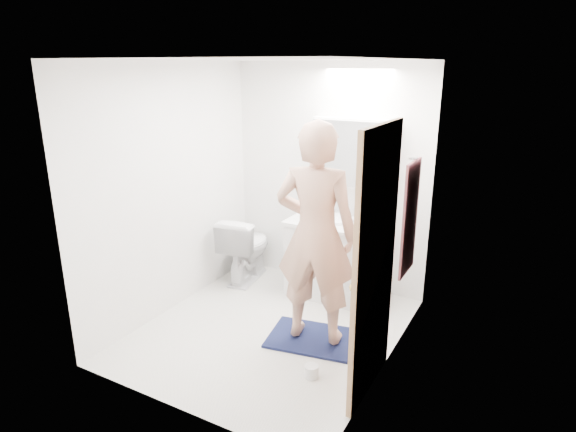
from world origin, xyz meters
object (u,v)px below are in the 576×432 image
Objects in this scene: soap_bottle_b at (322,207)px; vanity_cabinet at (334,260)px; toilet at (246,247)px; toilet_paper_roll at (311,371)px; medicine_cabinet at (354,153)px; toothbrush_cup at (362,216)px; person at (316,234)px; soap_bottle_a at (318,205)px.

vanity_cabinet is at bearing -38.19° from soap_bottle_b.
toilet is 1.99m from toilet_paper_roll.
medicine_cabinet is 5.76× the size of soap_bottle_b.
vanity_cabinet is 9.63× the size of toothbrush_cup.
person reaches higher than toothbrush_cup.
vanity_cabinet is at bearing 177.82° from toilet.
vanity_cabinet reaches higher than toilet.
person is at bearing 113.71° from toilet_paper_roll.
soap_bottle_b is (-0.32, -0.03, -0.60)m from medicine_cabinet.
toilet_paper_roll is at bearing -82.39° from toothbrush_cup.
vanity_cabinet is 1.13m from person.
medicine_cabinet is at bearing 5.31° from soap_bottle_b.
soap_bottle_a is 1.33× the size of soap_bottle_b.
vanity_cabinet is 1.13m from medicine_cabinet.
soap_bottle_a is at bearing -75.68° from person.
soap_bottle_a is at bearing -169.39° from toilet.
medicine_cabinet is 0.69m from soap_bottle_b.
medicine_cabinet is 0.65m from toothbrush_cup.
toilet_paper_roll is (0.67, -1.60, -0.85)m from soap_bottle_b.
vanity_cabinet is 1.03m from toilet.
soap_bottle_a is (-0.27, 0.15, 0.53)m from vanity_cabinet.
medicine_cabinet is at bearing 160.07° from toothbrush_cup.
soap_bottle_a is (0.76, 0.26, 0.54)m from toilet.
toothbrush_cup is at bearing 1.15° from soap_bottle_a.
soap_bottle_b is 1.93m from toilet_paper_roll.
person reaches higher than toilet.
toilet_paper_roll is (1.47, -1.31, -0.33)m from toilet.
person is 17.39× the size of toilet_paper_roll.
toilet is (-1.03, -0.11, -0.01)m from vanity_cabinet.
soap_bottle_b is at bearing 177.51° from toothbrush_cup.
toilet is 1.00m from soap_bottle_b.
medicine_cabinet is at bearing 102.08° from toilet_paper_roll.
toothbrush_cup is (0.01, 1.08, -0.14)m from person.
medicine_cabinet reaches higher than soap_bottle_b.
soap_bottle_a is 1.93m from toilet_paper_roll.
soap_bottle_a is at bearing -178.85° from toothbrush_cup.
vanity_cabinet is at bearing -86.54° from person.
toilet_paper_roll is at bearing -72.68° from vanity_cabinet.
toilet_paper_roll is (0.35, -1.63, -1.45)m from medicine_cabinet.
soap_bottle_b is (0.04, 0.03, -0.03)m from soap_bottle_a.
toothbrush_cup reaches higher than vanity_cabinet.
soap_bottle_a is 0.50m from toothbrush_cup.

